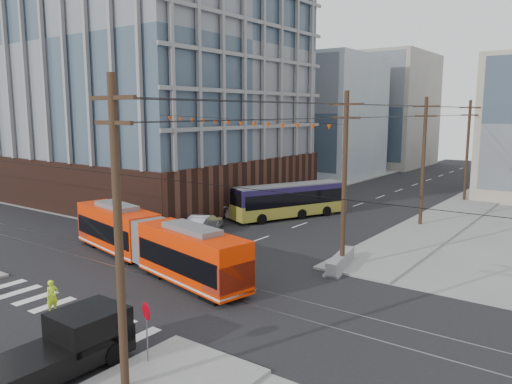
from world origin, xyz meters
TOP-DOWN VIEW (x-y plane):
  - ground at (0.00, 0.00)m, footprint 160.00×160.00m
  - office_building at (-22.00, 23.00)m, footprint 30.00×25.00m
  - bg_bldg_nw_near at (-17.00, 52.00)m, footprint 18.00×16.00m
  - bg_bldg_nw_far at (-14.00, 72.00)m, footprint 16.00×18.00m
  - utility_pole_near at (8.50, -6.00)m, footprint 0.30×0.30m
  - utility_pole_far at (8.50, 56.00)m, footprint 0.30×0.30m
  - streetcar at (-1.57, 4.39)m, footprint 17.32×5.99m
  - city_bus at (-2.41, 22.24)m, footprint 6.89×11.41m
  - pickup_truck at (5.64, -7.16)m, footprint 2.36×6.29m
  - parked_car_silver at (-5.11, 13.23)m, footprint 2.88×4.85m
  - parked_car_white at (-5.60, 19.82)m, footprint 2.56×4.71m
  - parked_car_grey at (-5.36, 23.87)m, footprint 3.62×5.16m
  - pedestrian at (0.04, -3.50)m, footprint 0.47×0.64m
  - stop_sign at (7.76, -4.29)m, footprint 0.93×0.93m
  - jersey_barrier at (8.30, 11.19)m, footprint 1.84×4.53m

SIDE VIEW (x-z plane):
  - ground at x=0.00m, z-range 0.00..0.00m
  - jersey_barrier at x=8.30m, z-range 0.00..0.88m
  - parked_car_white at x=-5.60m, z-range 0.00..1.30m
  - parked_car_grey at x=-5.36m, z-range 0.00..1.31m
  - parked_car_silver at x=-5.11m, z-range 0.00..1.51m
  - pedestrian at x=0.04m, z-range 0.00..1.63m
  - pickup_truck at x=5.64m, z-range 0.00..2.12m
  - stop_sign at x=7.76m, z-range 0.00..2.39m
  - city_bus at x=-2.41m, z-range 0.00..3.23m
  - streetcar at x=-1.57m, z-range 0.00..3.31m
  - utility_pole_near at x=8.50m, z-range 0.00..11.00m
  - utility_pole_far at x=8.50m, z-range 0.00..11.00m
  - bg_bldg_nw_near at x=-17.00m, z-range 0.00..18.00m
  - bg_bldg_nw_far at x=-14.00m, z-range 0.00..20.00m
  - office_building at x=-22.00m, z-range 0.00..28.60m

